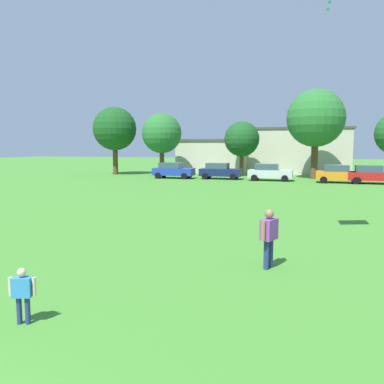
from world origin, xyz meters
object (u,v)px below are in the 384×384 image
Objects in this scene: parked_car_blue_0 at (173,170)px; tree_far_left at (115,129)px; child_kite_flyer at (22,291)px; parked_car_navy_1 at (220,171)px; parked_car_orange_3 at (339,174)px; parked_car_silver_2 at (269,172)px; tree_right at (316,118)px; adult_bystander at (269,233)px; tree_left at (162,134)px; tree_center at (242,139)px; parked_car_red_4 at (371,174)px.

parked_car_blue_0 is 10.38m from tree_far_left.
child_kite_flyer is 34.93m from parked_car_navy_1.
parked_car_orange_3 is (16.64, -0.71, 0.00)m from parked_car_blue_0.
parked_car_silver_2 is at bearing -0.47° from parked_car_blue_0.
parked_car_navy_1 is 0.46× the size of tree_right.
parked_car_orange_3 is (3.65, 28.55, -0.16)m from adult_bystander.
child_kite_flyer is at bearing -65.38° from tree_far_left.
tree_right reaches higher than child_kite_flyer.
parked_car_blue_0 is 10.17m from parked_car_silver_2.
tree_right is at bearing 13.39° from parked_car_blue_0.
tree_right is (4.26, 3.52, 5.40)m from parked_car_silver_2.
parked_car_navy_1 is (-7.98, 29.73, -0.16)m from adult_bystander.
tree_left reaches higher than parked_car_orange_3.
tree_center reaches higher than parked_car_navy_1.
tree_right is at bearing 39.59° from parked_car_silver_2.
child_kite_flyer is at bearing -98.56° from tree_right.
parked_car_silver_2 is at bearing -153.20° from adult_bystander.
child_kite_flyer is at bearing -86.71° from tree_center.
tree_far_left is at bearing 167.06° from parked_car_navy_1.
adult_bystander is 0.40× the size of parked_car_red_4.
parked_car_blue_0 is 5.04m from parked_car_navy_1.
tree_right is at bearing 17.50° from parked_car_navy_1.
adult_bystander reaches higher than parked_car_red_4.
parked_car_blue_0 is 8.99m from tree_center.
tree_right is (14.43, 3.44, 5.40)m from parked_car_blue_0.
tree_far_left reaches higher than parked_car_navy_1.
tree_far_left is (-28.02, 4.41, 4.59)m from parked_car_red_4.
tree_center reaches higher than parked_car_silver_2.
tree_left reaches higher than adult_bystander.
parked_car_navy_1 is 1.00× the size of parked_car_red_4.
parked_car_blue_0 is 1.00× the size of parked_car_orange_3.
parked_car_blue_0 is at bearing -134.78° from adult_bystander.
parked_car_red_4 is (2.78, -0.10, 0.00)m from parked_car_orange_3.
parked_car_blue_0 is 1.00× the size of parked_car_red_4.
parked_car_silver_2 is at bearing 174.45° from parked_car_orange_3.
parked_car_red_4 is (6.43, 28.45, -0.16)m from adult_bystander.
tree_right is at bearing -1.04° from tree_left.
parked_car_orange_3 and parked_car_red_4 have the same top height.
tree_center is at bearing 154.84° from parked_car_red_4.
adult_bystander is 0.24× the size of tree_left.
parked_car_orange_3 is 26.01m from tree_far_left.
parked_car_red_4 is at bearing -5.09° from parked_car_navy_1.
parked_car_navy_1 is at bearing -12.94° from tree_far_left.
parked_car_navy_1 is 1.00× the size of parked_car_orange_3.
parked_car_silver_2 is 9.28m from parked_car_red_4.
parked_car_orange_3 is at bearing 60.48° from child_kite_flyer.
parked_car_blue_0 is at bearing 177.55° from parked_car_orange_3.
tree_far_left is at bearing -125.42° from adult_bystander.
parked_car_silver_2 is 0.53× the size of tree_far_left.
parked_car_red_4 is at bearing 56.02° from child_kite_flyer.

